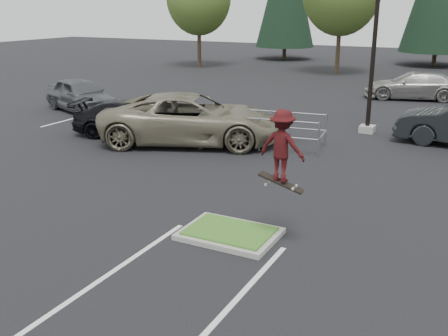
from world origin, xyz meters
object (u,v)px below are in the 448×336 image
at_px(car_l_black, 132,118).
at_px(car_l_grey, 80,95).
at_px(cart_corral, 253,125).
at_px(car_far_silver, 415,86).
at_px(car_l_tan, 188,119).
at_px(light_pole, 376,21).
at_px(decid_a, 199,0).
at_px(skateboarder, 282,146).

distance_m(car_l_black, car_l_grey, 6.28).
bearing_deg(car_l_black, cart_corral, -95.21).
height_order(car_l_grey, car_far_silver, car_l_grey).
bearing_deg(car_l_tan, car_far_silver, -45.86).
bearing_deg(light_pole, car_l_black, -149.53).
xyz_separation_m(decid_a, skateboarder, (19.21, -29.95, -3.27)).
distance_m(light_pole, car_far_silver, 10.25).
xyz_separation_m(car_l_tan, car_far_silver, (6.36, 14.51, -0.18)).
relative_size(cart_corral, car_l_grey, 0.94).
distance_m(cart_corral, car_l_grey, 10.71).
bearing_deg(car_l_grey, car_l_tan, -88.97).
xyz_separation_m(decid_a, car_l_grey, (4.51, -20.00, -4.75)).
distance_m(light_pole, car_l_grey, 14.62).
height_order(light_pole, decid_a, light_pole).
relative_size(skateboarder, car_l_tan, 0.26).
height_order(cart_corral, car_far_silver, car_far_silver).
bearing_deg(light_pole, decid_a, 135.75).
relative_size(cart_corral, car_far_silver, 0.85).
xyz_separation_m(car_l_tan, car_l_grey, (-8.17, 3.03, -0.13)).
distance_m(car_l_tan, car_l_black, 2.68).
relative_size(light_pole, decid_a, 1.14).
relative_size(decid_a, car_l_black, 1.79).
distance_m(light_pole, car_l_black, 10.58).
relative_size(light_pole, cart_corral, 2.21).
height_order(skateboarder, car_l_black, skateboarder).
bearing_deg(car_l_tan, car_l_grey, 47.43).
relative_size(cart_corral, skateboarder, 2.57).
distance_m(decid_a, skateboarder, 35.73).
height_order(cart_corral, car_l_grey, car_l_grey).
xyz_separation_m(skateboarder, car_l_black, (-9.20, 6.91, -1.59)).
height_order(light_pole, car_l_grey, light_pole).
xyz_separation_m(cart_corral, skateboarder, (4.20, -7.85, 1.52)).
xyz_separation_m(cart_corral, car_l_grey, (-10.50, 2.09, 0.04)).
relative_size(car_l_tan, car_l_grey, 1.42).
xyz_separation_m(light_pole, car_l_black, (-8.50, -5.00, -3.84)).
relative_size(light_pole, car_l_black, 2.03).
bearing_deg(cart_corral, light_pole, 42.26).
height_order(light_pole, skateboarder, light_pole).
xyz_separation_m(car_l_grey, car_far_silver, (14.53, 11.48, -0.05)).
distance_m(cart_corral, skateboarder, 9.03).
xyz_separation_m(skateboarder, car_far_silver, (-0.17, 21.42, -1.53)).
relative_size(decid_a, skateboarder, 4.98).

